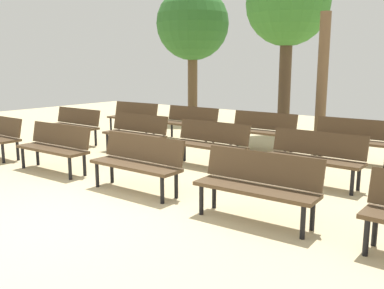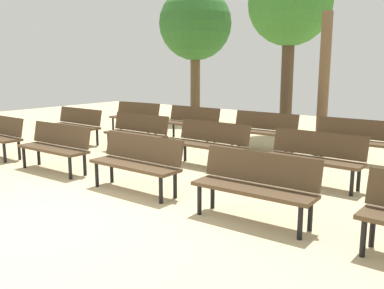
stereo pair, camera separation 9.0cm
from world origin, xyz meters
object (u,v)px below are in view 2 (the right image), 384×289
at_px(bench_r1_c3, 315,155).
at_px(tree_2, 324,82).
at_px(bench_r2_c2, 263,129).
at_px(bench_r2_c3, 354,138).
at_px(bench_r2_c1, 191,121).
at_px(bench_r0_c2, 137,160).
at_px(bench_r1_c0, 76,123).
at_px(bench_r0_c1, 56,144).
at_px(tree_0, 290,6).
at_px(bench_r1_c1, 137,131).
at_px(bench_r1_c2, 210,141).
at_px(tree_1, 195,25).
at_px(bench_r2_c0, 135,115).
at_px(bench_r0_c3, 256,183).

xyz_separation_m(bench_r1_c3, tree_2, (-1.09, 3.05, 1.07)).
relative_size(bench_r1_c3, bench_r2_c2, 1.00).
bearing_deg(bench_r2_c3, bench_r2_c1, 179.71).
xyz_separation_m(bench_r2_c2, bench_r2_c3, (2.06, 0.06, 0.00)).
distance_m(bench_r0_c2, tree_2, 5.33).
distance_m(bench_r1_c0, bench_r2_c3, 6.62).
bearing_deg(tree_2, bench_r0_c1, -120.85).
xyz_separation_m(bench_r1_c0, bench_r2_c1, (2.06, 2.12, 0.00)).
bearing_deg(tree_0, bench_r1_c1, -109.46).
bearing_deg(tree_2, bench_r1_c0, -148.78).
relative_size(bench_r1_c2, tree_1, 0.34).
height_order(bench_r1_c0, bench_r1_c2, same).
distance_m(bench_r0_c1, bench_r2_c3, 5.91).
bearing_deg(tree_2, bench_r2_c0, -168.73).
height_order(bench_r0_c1, bench_r1_c3, same).
bearing_deg(bench_r2_c2, tree_1, 142.45).
distance_m(bench_r0_c2, bench_r2_c3, 4.64).
xyz_separation_m(bench_r1_c2, bench_r2_c3, (2.07, 2.16, 0.00)).
bearing_deg(bench_r2_c1, bench_r1_c1, -87.85).
height_order(bench_r0_c2, bench_r1_c0, same).
distance_m(bench_r0_c3, bench_r2_c2, 4.62).
bearing_deg(bench_r2_c1, bench_r2_c0, -179.02).
xyz_separation_m(tree_0, tree_1, (-4.20, 1.26, -0.18)).
relative_size(bench_r0_c1, bench_r1_c3, 1.01).
bearing_deg(bench_r0_c3, tree_0, 110.46).
xyz_separation_m(bench_r1_c2, bench_r1_c3, (2.09, 0.06, 0.00)).
xyz_separation_m(bench_r2_c0, tree_1, (-0.53, 3.55, 2.84)).
bearing_deg(bench_r1_c2, bench_r1_c1, 178.69).
bearing_deg(bench_r1_c1, tree_1, 115.09).
bearing_deg(bench_r0_c2, bench_r0_c3, -0.15).
height_order(bench_r0_c1, tree_1, tree_1).
distance_m(bench_r0_c1, bench_r2_c1, 4.14).
bearing_deg(bench_r1_c1, bench_r2_c2, 44.25).
distance_m(bench_r1_c0, tree_2, 6.15).
bearing_deg(bench_r2_c1, tree_2, 18.32).
height_order(bench_r1_c3, bench_r2_c1, same).
height_order(bench_r1_c2, bench_r2_c1, same).
xyz_separation_m(bench_r1_c0, bench_r1_c3, (6.27, 0.08, 0.00)).
height_order(bench_r0_c2, bench_r2_c2, same).
relative_size(bench_r0_c1, bench_r2_c0, 1.00).
relative_size(bench_r1_c0, bench_r1_c2, 1.00).
xyz_separation_m(bench_r0_c2, tree_0, (-0.58, 6.37, 3.02)).
height_order(bench_r0_c2, tree_1, tree_1).
bearing_deg(bench_r2_c3, bench_r1_c1, -153.98).
bearing_deg(bench_r1_c3, bench_r2_c3, 91.07).
bearing_deg(bench_r2_c0, bench_r2_c3, -1.57).
bearing_deg(bench_r0_c3, tree_1, 129.68).
height_order(bench_r1_c1, bench_r2_c1, same).
xyz_separation_m(bench_r2_c1, bench_r2_c2, (2.13, -0.00, 0.00)).
relative_size(bench_r0_c3, tree_0, 0.34).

